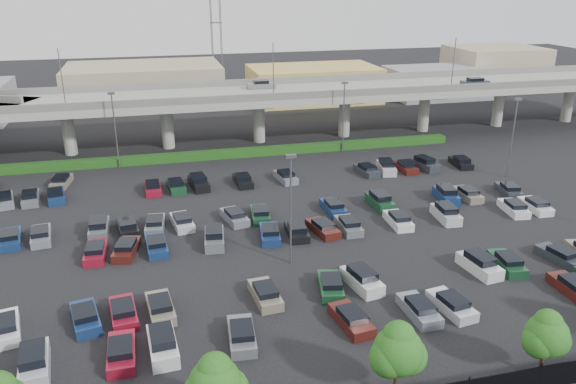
{
  "coord_description": "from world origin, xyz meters",
  "views": [
    {
      "loc": [
        -11.1,
        -51.87,
        24.36
      ],
      "look_at": [
        2.82,
        4.43,
        2.0
      ],
      "focal_mm": 35.0,
      "sensor_mm": 36.0,
      "label": 1
    }
  ],
  "objects": [
    {
      "name": "ground",
      "position": [
        0.0,
        0.0,
        0.0
      ],
      "size": [
        280.0,
        280.0,
        0.0
      ],
      "primitive_type": "plane",
      "color": "black"
    },
    {
      "name": "overpass",
      "position": [
        -0.22,
        31.99,
        6.97
      ],
      "size": [
        150.0,
        13.0,
        15.8
      ],
      "color": "#96978F",
      "rests_on": "ground"
    },
    {
      "name": "hedge",
      "position": [
        0.0,
        25.0,
        0.55
      ],
      "size": [
        66.0,
        1.6,
        1.1
      ],
      "primitive_type": "cube",
      "color": "#134213",
      "rests_on": "ground"
    },
    {
      "name": "tree_row",
      "position": [
        0.7,
        -26.53,
        3.52
      ],
      "size": [
        65.07,
        3.66,
        5.94
      ],
      "color": "#332316",
      "rests_on": "ground"
    },
    {
      "name": "parked_cars",
      "position": [
        -1.37,
        -3.64,
        0.6
      ],
      "size": [
        63.11,
        41.62,
        1.67
      ],
      "color": "silver",
      "rests_on": "ground"
    },
    {
      "name": "light_poles",
      "position": [
        -4.13,
        2.0,
        6.24
      ],
      "size": [
        66.9,
        48.38,
        10.3
      ],
      "color": "#535258",
      "rests_on": "ground"
    },
    {
      "name": "distant_buildings",
      "position": [
        12.38,
        61.81,
        3.74
      ],
      "size": [
        138.0,
        24.0,
        9.0
      ],
      "color": "gray",
      "rests_on": "ground"
    },
    {
      "name": "comm_tower",
      "position": [
        4.0,
        74.0,
        15.61
      ],
      "size": [
        2.4,
        2.4,
        30.0
      ],
      "color": "#535258",
      "rests_on": "ground"
    }
  ]
}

